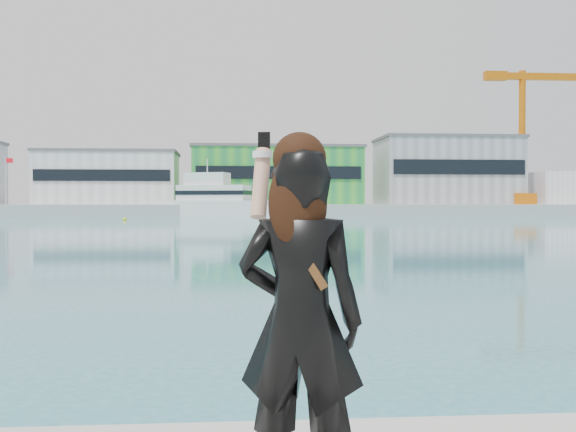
% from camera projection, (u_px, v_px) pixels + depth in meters
% --- Properties ---
extents(far_quay, '(320.00, 40.00, 2.00)m').
position_uv_depth(far_quay, '(232.00, 210.00, 133.37)').
color(far_quay, '#9E9E99').
rests_on(far_quay, ground).
extents(warehouse_white, '(24.48, 15.35, 9.50)m').
position_uv_depth(warehouse_white, '(109.00, 178.00, 129.38)').
color(warehouse_white, silver).
rests_on(warehouse_white, far_quay).
extents(warehouse_green, '(30.60, 16.36, 10.50)m').
position_uv_depth(warehouse_green, '(276.00, 176.00, 131.93)').
color(warehouse_green, '#218540').
rests_on(warehouse_green, far_quay).
extents(warehouse_grey_right, '(25.50, 15.35, 12.50)m').
position_uv_depth(warehouse_grey_right, '(447.00, 171.00, 134.64)').
color(warehouse_grey_right, gray).
rests_on(warehouse_grey_right, far_quay).
extents(ancillary_shed, '(12.00, 10.00, 6.00)m').
position_uv_depth(ancillary_shed, '(565.00, 188.00, 134.60)').
color(ancillary_shed, silver).
rests_on(ancillary_shed, far_quay).
extents(dock_crane, '(23.00, 4.00, 24.00)m').
position_uv_depth(dock_crane, '(529.00, 132.00, 129.68)').
color(dock_crane, orange).
rests_on(dock_crane, far_quay).
extents(flagpole_left, '(1.28, 0.16, 8.00)m').
position_uv_depth(flagpole_left, '(6.00, 177.00, 121.07)').
color(flagpole_left, silver).
rests_on(flagpole_left, far_quay).
extents(flagpole_right, '(1.28, 0.16, 8.00)m').
position_uv_depth(flagpole_right, '(359.00, 179.00, 126.19)').
color(flagpole_right, silver).
rests_on(flagpole_right, far_quay).
extents(motor_yacht, '(20.57, 11.58, 9.26)m').
position_uv_depth(motor_yacht, '(217.00, 201.00, 114.15)').
color(motor_yacht, white).
rests_on(motor_yacht, ground).
extents(buoy_near, '(0.50, 0.50, 0.50)m').
position_uv_depth(buoy_near, '(294.00, 229.00, 61.30)').
color(buoy_near, yellow).
rests_on(buoy_near, ground).
extents(buoy_far, '(0.50, 0.50, 0.50)m').
position_uv_depth(buoy_far, '(125.00, 220.00, 92.99)').
color(buoy_far, yellow).
rests_on(buoy_far, ground).
extents(woman, '(0.71, 0.56, 1.82)m').
position_uv_depth(woman, '(300.00, 310.00, 3.56)').
color(woman, black).
rests_on(woman, near_quay).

